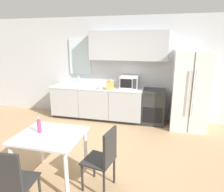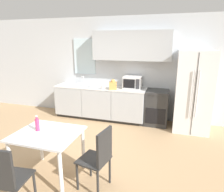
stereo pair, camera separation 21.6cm
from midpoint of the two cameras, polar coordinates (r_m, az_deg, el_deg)
The scene contains 13 objects.
ground_plane at distance 3.88m, azimuth -6.83°, elevation -16.87°, with size 12.00×12.00×0.00m, color tan.
wall_back at distance 5.45m, azimuth 3.17°, elevation 9.05°, with size 12.00×0.38×2.70m.
kitchen_counter at distance 5.49m, azimuth -2.28°, elevation -1.82°, with size 2.49×0.66×0.88m.
oven_range at distance 5.23m, azimuth 13.76°, elevation -3.20°, with size 0.56×0.60×0.88m.
refrigerator at distance 5.04m, azimuth 23.33°, elevation 1.16°, with size 0.79×0.81×1.88m.
kitchen_sink at distance 5.59m, azimuth -7.77°, elevation 3.15°, with size 0.73×0.42×0.24m.
microwave at distance 5.22m, azimuth 7.09°, elevation 3.90°, with size 0.46×0.39×0.31m.
coffee_mug at distance 5.10m, azimuth -1.38°, elevation 2.46°, with size 0.13×0.09×0.08m.
grocery_bag_0 at distance 5.06m, azimuth 1.48°, elevation 3.16°, with size 0.23×0.21×0.26m.
dining_table at distance 3.21m, azimuth -16.02°, elevation -11.97°, with size 0.95×0.82×0.74m.
dining_chair_near at distance 2.75m, azimuth -25.99°, elevation -19.98°, with size 0.44×0.44×0.93m.
dining_chair_side at distance 2.88m, azimuth -1.42°, elevation -16.61°, with size 0.47×0.47×0.93m.
drink_bottle at distance 3.23m, azimuth -18.79°, elevation -7.71°, with size 0.06×0.06×0.25m.
Camera 2 is at (1.49, -2.96, 2.06)m, focal length 32.00 mm.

